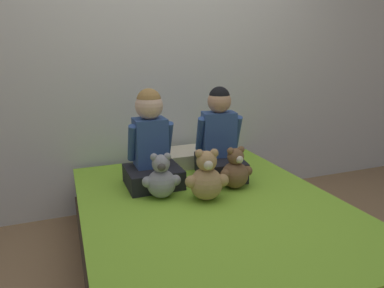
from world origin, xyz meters
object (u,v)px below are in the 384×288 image
bed (211,233)px  teddy_bear_held_by_right_child (235,171)px  teddy_bear_held_by_left_child (161,179)px  child_on_left (151,145)px  pillow_at_headboard (174,158)px  child_on_right (219,141)px  teddy_bear_between_children (206,179)px

bed → teddy_bear_held_by_right_child: bearing=33.7°
teddy_bear_held_by_right_child → teddy_bear_held_by_left_child: bearing=173.4°
child_on_left → pillow_at_headboard: bearing=50.8°
child_on_right → teddy_bear_between_children: child_on_right is taller
bed → teddy_bear_held_by_left_child: 0.46m
teddy_bear_between_children → pillow_at_headboard: teddy_bear_between_children is taller
pillow_at_headboard → child_on_right: bearing=-53.6°
bed → child_on_right: 0.67m
pillow_at_headboard → child_on_left: bearing=-128.5°
teddy_bear_held_by_right_child → teddy_bear_between_children: size_ratio=0.88×
bed → teddy_bear_held_by_left_child: teddy_bear_held_by_left_child is taller
child_on_right → bed: bearing=-110.3°
child_on_left → child_on_right: child_on_left is taller
child_on_left → pillow_at_headboard: child_on_left is taller
child_on_right → teddy_bear_between_children: size_ratio=2.00×
child_on_left → teddy_bear_held_by_left_child: bearing=-90.7°
bed → pillow_at_headboard: 0.80m
teddy_bear_between_children → teddy_bear_held_by_left_child: bearing=165.8°
bed → pillow_at_headboard: bearing=90.0°
teddy_bear_held_by_right_child → pillow_at_headboard: 0.64m
child_on_left → teddy_bear_held_by_right_child: size_ratio=2.30×
teddy_bear_held_by_right_child → bed: bearing=-149.8°
teddy_bear_between_children → child_on_left: bearing=137.5°
bed → child_on_right: bearing=60.1°
teddy_bear_held_by_right_child → child_on_right: bearing=85.4°
bed → teddy_bear_between_children: (-0.01, 0.06, 0.35)m
pillow_at_headboard → bed: bearing=-90.0°
teddy_bear_held_by_left_child → pillow_at_headboard: (0.26, 0.56, -0.07)m
teddy_bear_between_children → pillow_at_headboard: size_ratio=0.54×
child_on_right → pillow_at_headboard: child_on_right is taller
child_on_right → child_on_left: bearing=-170.2°
teddy_bear_held_by_left_child → pillow_at_headboard: teddy_bear_held_by_left_child is taller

